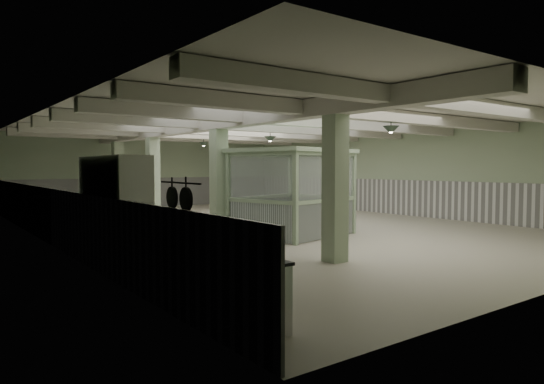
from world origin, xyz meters
TOP-DOWN VIEW (x-y plane):
  - floor at (0.00, 0.00)m, footprint 20.00×20.00m
  - ceiling at (0.00, 0.00)m, footprint 14.00×20.00m
  - wall_back at (0.00, 10.00)m, footprint 14.00×0.02m
  - wall_left at (-7.00, 0.00)m, footprint 0.02×20.00m
  - wall_right at (7.00, 0.00)m, footprint 0.02×20.00m
  - wainscot_left at (-6.97, 0.00)m, footprint 0.05×19.90m
  - wainscot_right at (6.97, 0.00)m, footprint 0.05×19.90m
  - wainscot_back at (0.00, 9.97)m, footprint 13.90×0.05m
  - girder at (-2.50, 0.00)m, footprint 0.45×19.90m
  - beam_a at (0.00, -7.50)m, footprint 13.90×0.35m
  - beam_b at (0.00, -5.00)m, footprint 13.90×0.35m
  - beam_c at (0.00, -2.50)m, footprint 13.90×0.35m
  - beam_d at (0.00, 0.00)m, footprint 13.90×0.35m
  - beam_e at (0.00, 2.50)m, footprint 13.90×0.35m
  - beam_f at (0.00, 5.00)m, footprint 13.90×0.35m
  - beam_g at (0.00, 7.50)m, footprint 13.90×0.35m
  - column_a at (-2.50, -6.00)m, footprint 0.42×0.42m
  - column_b at (-2.50, -1.00)m, footprint 0.42×0.42m
  - column_c at (-2.50, 4.00)m, footprint 0.42×0.42m
  - column_d at (-2.50, 8.00)m, footprint 0.42×0.42m
  - hook_rail at (-6.93, -7.60)m, footprint 0.02×1.20m
  - pendant_front at (0.50, -5.00)m, footprint 0.44×0.44m
  - pendant_mid at (0.50, 0.50)m, footprint 0.44×0.44m
  - pendant_back at (0.50, 5.50)m, footprint 0.44×0.44m
  - prep_counter at (-6.54, -6.82)m, footprint 0.80×4.57m
  - pitcher_near at (-6.44, -6.02)m, footprint 0.21×0.24m
  - pitcher_far at (-6.45, -5.61)m, footprint 0.21×0.23m
  - veg_colander at (-6.62, -7.96)m, footprint 0.55×0.55m
  - orange_bowl at (-6.59, -7.23)m, footprint 0.26×0.26m
  - skillet_near at (-6.88, -7.68)m, footprint 0.04×0.33m
  - skillet_far at (-6.88, -7.24)m, footprint 0.04×0.31m
  - walkin_cooler at (-6.62, -4.00)m, footprint 0.92×2.58m
  - guard_booth at (-0.65, -2.22)m, footprint 3.78×3.42m
  - filing_cabinet at (1.06, -2.50)m, footprint 0.46×0.61m

SIDE VIEW (x-z plane):
  - floor at x=0.00m, z-range 0.00..0.00m
  - prep_counter at x=-6.54m, z-range 0.01..0.92m
  - filing_cabinet at x=1.06m, z-range 0.00..1.25m
  - wainscot_left at x=-6.97m, z-range 0.00..1.50m
  - wainscot_right at x=6.97m, z-range 0.00..1.50m
  - wainscot_back at x=0.00m, z-range 0.00..1.50m
  - orange_bowl at x=-6.59m, z-range 0.90..0.98m
  - veg_colander at x=-6.62m, z-range 0.90..1.11m
  - pitcher_far at x=-6.45m, z-range 0.90..1.14m
  - pitcher_near at x=-6.44m, z-range 0.90..1.20m
  - walkin_cooler at x=-6.62m, z-range 0.00..2.36m
  - skillet_near at x=-6.88m, z-range 1.47..1.79m
  - skillet_far at x=-6.88m, z-range 1.48..1.78m
  - guard_booth at x=-0.65m, z-range 0.46..3.06m
  - wall_back at x=0.00m, z-range 0.00..3.60m
  - wall_left at x=-7.00m, z-range 0.00..3.60m
  - wall_right at x=7.00m, z-range 0.00..3.60m
  - column_a at x=-2.50m, z-range 0.00..3.60m
  - column_b at x=-2.50m, z-range 0.00..3.60m
  - column_c at x=-2.50m, z-range 0.00..3.60m
  - column_d at x=-2.50m, z-range 0.00..3.60m
  - hook_rail at x=-6.93m, z-range 1.84..1.86m
  - pendant_front at x=0.50m, z-range 2.94..3.16m
  - pendant_mid at x=0.50m, z-range 2.94..3.16m
  - pendant_back at x=0.50m, z-range 2.94..3.16m
  - girder at x=-2.50m, z-range 3.18..3.58m
  - beam_a at x=0.00m, z-range 3.26..3.58m
  - beam_b at x=0.00m, z-range 3.26..3.58m
  - beam_c at x=0.00m, z-range 3.26..3.58m
  - beam_d at x=0.00m, z-range 3.26..3.58m
  - beam_e at x=0.00m, z-range 3.26..3.58m
  - beam_f at x=0.00m, z-range 3.26..3.58m
  - beam_g at x=0.00m, z-range 3.26..3.58m
  - ceiling at x=0.00m, z-range 3.59..3.61m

